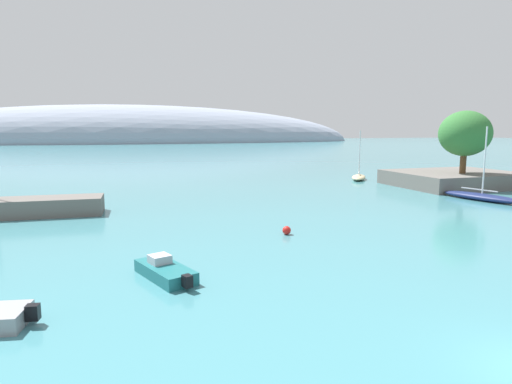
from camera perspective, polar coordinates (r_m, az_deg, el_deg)
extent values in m
cube|color=#66605B|center=(59.40, 24.69, 1.58)|extent=(14.65, 11.56, 1.79)
cylinder|color=brown|center=(57.39, 25.61, 3.33)|extent=(0.71, 0.71, 2.22)
ellipsoid|color=#337033|center=(57.24, 25.84, 6.96)|extent=(5.95, 5.95, 5.36)
ellipsoid|color=#8E99AD|center=(247.25, -16.04, 6.30)|extent=(259.86, 67.66, 40.44)
ellipsoid|color=navy|center=(48.52, 27.63, -0.58)|extent=(3.71, 8.58, 0.71)
cylinder|color=silver|center=(48.15, 27.91, 3.71)|extent=(0.15, 0.15, 6.58)
cube|color=silver|center=(48.62, 27.30, 0.29)|extent=(0.95, 3.69, 0.10)
ellipsoid|color=#C6B284|center=(62.37, 13.39, 1.90)|extent=(4.68, 5.56, 0.70)
cylinder|color=silver|center=(62.10, 13.49, 5.07)|extent=(0.15, 0.15, 6.22)
cube|color=silver|center=(62.55, 13.42, 2.56)|extent=(1.51, 2.08, 0.10)
cube|color=#1E6B70|center=(21.34, -11.87, -10.26)|extent=(2.72, 4.06, 0.60)
cube|color=black|center=(19.50, -9.05, -11.52)|extent=(0.49, 0.54, 0.54)
cube|color=#B2B7C1|center=(21.68, -12.58, -8.61)|extent=(1.17, 1.16, 0.40)
cube|color=black|center=(18.07, -27.33, -13.90)|extent=(0.50, 0.44, 0.57)
sphere|color=red|center=(29.25, 4.06, -5.06)|extent=(0.57, 0.57, 0.57)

